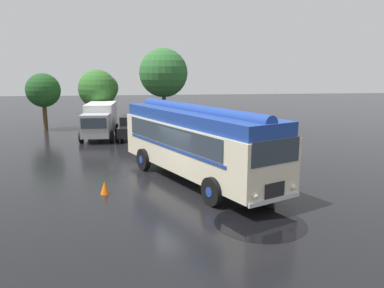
{
  "coord_description": "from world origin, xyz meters",
  "views": [
    {
      "loc": [
        -1.68,
        -15.72,
        5.03
      ],
      "look_at": [
        0.65,
        2.27,
        1.4
      ],
      "focal_mm": 35.0,
      "sensor_mm": 36.0,
      "label": 1
    }
  ],
  "objects_px": {
    "vintage_bus": "(196,140)",
    "car_near_left": "(131,127)",
    "car_mid_right": "(211,125)",
    "car_far_right": "(243,125)",
    "box_van": "(100,119)",
    "car_mid_left": "(174,127)",
    "traffic_cone": "(105,188)"
  },
  "relations": [
    {
      "from": "car_near_left",
      "to": "car_mid_right",
      "type": "height_order",
      "value": "same"
    },
    {
      "from": "car_mid_right",
      "to": "box_van",
      "type": "height_order",
      "value": "box_van"
    },
    {
      "from": "vintage_bus",
      "to": "car_far_right",
      "type": "xyz_separation_m",
      "value": [
        5.18,
        11.04,
        -1.05
      ]
    },
    {
      "from": "car_mid_left",
      "to": "traffic_cone",
      "type": "height_order",
      "value": "car_mid_left"
    },
    {
      "from": "box_van",
      "to": "traffic_cone",
      "type": "xyz_separation_m",
      "value": [
        1.6,
        -13.46,
        -1.09
      ]
    },
    {
      "from": "car_far_right",
      "to": "box_van",
      "type": "bearing_deg",
      "value": 175.0
    },
    {
      "from": "car_mid_left",
      "to": "traffic_cone",
      "type": "distance_m",
      "value": 12.86
    },
    {
      "from": "vintage_bus",
      "to": "car_far_right",
      "type": "relative_size",
      "value": 2.32
    },
    {
      "from": "car_mid_right",
      "to": "car_far_right",
      "type": "height_order",
      "value": "same"
    },
    {
      "from": "car_mid_left",
      "to": "box_van",
      "type": "distance_m",
      "value": 5.59
    },
    {
      "from": "vintage_bus",
      "to": "car_far_right",
      "type": "height_order",
      "value": "vintage_bus"
    },
    {
      "from": "vintage_bus",
      "to": "car_mid_left",
      "type": "relative_size",
      "value": 2.37
    },
    {
      "from": "car_far_right",
      "to": "box_van",
      "type": "distance_m",
      "value": 10.83
    },
    {
      "from": "car_near_left",
      "to": "vintage_bus",
      "type": "bearing_deg",
      "value": -73.86
    },
    {
      "from": "box_van",
      "to": "vintage_bus",
      "type": "bearing_deg",
      "value": -64.95
    },
    {
      "from": "car_mid_right",
      "to": "traffic_cone",
      "type": "bearing_deg",
      "value": -117.58
    },
    {
      "from": "car_far_right",
      "to": "traffic_cone",
      "type": "distance_m",
      "value": 15.53
    },
    {
      "from": "car_far_right",
      "to": "traffic_cone",
      "type": "height_order",
      "value": "car_far_right"
    },
    {
      "from": "vintage_bus",
      "to": "car_near_left",
      "type": "bearing_deg",
      "value": 106.14
    },
    {
      "from": "box_van",
      "to": "traffic_cone",
      "type": "height_order",
      "value": "box_van"
    },
    {
      "from": "traffic_cone",
      "to": "car_far_right",
      "type": "bearing_deg",
      "value": 53.74
    },
    {
      "from": "vintage_bus",
      "to": "traffic_cone",
      "type": "distance_m",
      "value": 4.56
    },
    {
      "from": "car_near_left",
      "to": "car_far_right",
      "type": "distance_m",
      "value": 8.47
    },
    {
      "from": "box_van",
      "to": "traffic_cone",
      "type": "bearing_deg",
      "value": -83.23
    },
    {
      "from": "vintage_bus",
      "to": "car_near_left",
      "type": "distance_m",
      "value": 11.86
    },
    {
      "from": "vintage_bus",
      "to": "traffic_cone",
      "type": "relative_size",
      "value": 18.51
    },
    {
      "from": "car_near_left",
      "to": "traffic_cone",
      "type": "relative_size",
      "value": 7.76
    },
    {
      "from": "car_mid_right",
      "to": "car_far_right",
      "type": "bearing_deg",
      "value": -6.84
    },
    {
      "from": "car_mid_left",
      "to": "box_van",
      "type": "relative_size",
      "value": 0.74
    },
    {
      "from": "car_near_left",
      "to": "car_mid_right",
      "type": "xyz_separation_m",
      "value": [
        5.98,
        -0.01,
        0.0
      ]
    },
    {
      "from": "car_near_left",
      "to": "car_mid_right",
      "type": "relative_size",
      "value": 0.99
    },
    {
      "from": "car_far_right",
      "to": "box_van",
      "type": "xyz_separation_m",
      "value": [
        -10.78,
        0.94,
        0.52
      ]
    }
  ]
}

